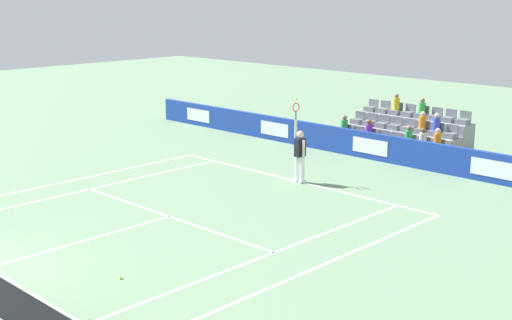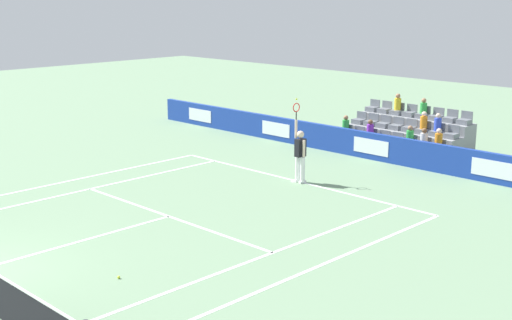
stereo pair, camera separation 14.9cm
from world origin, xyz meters
The scene contains 12 objects.
line_baseline centered at (0.00, -11.89, 0.00)m, with size 10.97×0.10×0.01m, color white.
line_service centered at (0.00, -6.40, 0.00)m, with size 8.23×0.10×0.01m, color white.
line_centre_service centered at (0.00, -3.20, 0.00)m, with size 0.10×6.40×0.01m, color white.
line_singles_sideline_left centered at (4.12, -5.95, 0.00)m, with size 0.10×11.89×0.01m, color white.
line_singles_sideline_right centered at (-4.12, -5.95, 0.00)m, with size 0.10×11.89×0.01m, color white.
line_doubles_sideline_left centered at (5.49, -5.95, 0.00)m, with size 0.10×11.89×0.01m, color white.
line_doubles_sideline_right centered at (-5.49, -5.95, 0.00)m, with size 0.10×11.89×0.01m, color white.
line_centre_mark centered at (0.00, -11.79, 0.00)m, with size 0.10×0.20×0.01m, color white.
sponsor_barrier centered at (0.00, -16.34, 0.52)m, with size 24.96×0.22×1.03m.
tennis_player centered at (-0.23, -11.85, 0.99)m, with size 0.52×0.38×2.85m.
stadium_stand centered at (-0.01, -18.64, 0.55)m, with size 4.96×2.85×2.15m.
loose_tennis_ball centered at (-2.75, -2.79, 0.03)m, with size 0.07×0.07×0.07m, color #D1E533.
Camera 2 is at (-15.31, 5.52, 6.30)m, focal length 49.25 mm.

